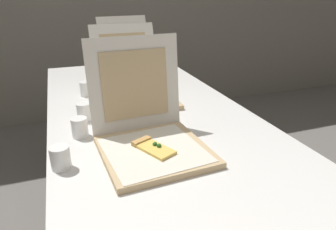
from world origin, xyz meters
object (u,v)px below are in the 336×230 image
Objects in this scene: cup_white_near_left at (60,158)px; cup_white_far at (86,89)px; pizza_box_middle at (135,89)px; pizza_box_back at (135,66)px; pizza_box_front at (150,135)px; cup_white_near_center at (80,127)px; table at (152,125)px; cup_white_mid at (84,112)px.

cup_white_far is at bearing 77.96° from cup_white_near_left.
pizza_box_middle is 0.49m from pizza_box_back.
pizza_box_front is 5.50× the size of cup_white_near_center.
cup_white_near_left reaches higher than table.
pizza_box_back is at bearing 81.65° from table.
pizza_box_front is at bearing -107.96° from table.
cup_white_mid is 0.16m from cup_white_near_center.
table is at bearing -56.78° from cup_white_far.
pizza_box_front is (-0.10, -0.29, 0.10)m from table.
pizza_box_middle reaches higher than table.
pizza_box_front reaches higher than pizza_box_middle.
pizza_box_front reaches higher than pizza_box_back.
pizza_box_back is 6.81× the size of cup_white_far.
table is 28.36× the size of cup_white_near_left.
cup_white_mid and cup_white_near_left have the same top height.
cup_white_near_center and cup_white_far have the same top height.
pizza_box_middle is 0.33m from cup_white_mid.
cup_white_near_left is at bearing -124.96° from pizza_box_middle.
cup_white_far is (0.04, 0.33, 0.00)m from cup_white_mid.
pizza_box_front is 0.29m from cup_white_near_center.
cup_white_far reaches higher than table.
pizza_box_middle is at bearing 94.17° from table.
cup_white_mid is (-0.39, -0.66, -0.01)m from pizza_box_back.
pizza_box_front is at bearing 5.27° from cup_white_near_left.
table is at bearing -86.61° from pizza_box_middle.
pizza_box_back reaches higher than cup_white_near_center.
cup_white_near_left is at bearing -102.04° from cup_white_far.
table is 4.16× the size of pizza_box_back.
pizza_box_front is 5.50× the size of cup_white_far.
table is 28.36× the size of cup_white_near_center.
cup_white_far is (-0.15, 0.67, -0.02)m from pizza_box_front.
cup_white_near_center is (-0.42, -0.82, -0.01)m from pizza_box_back.
cup_white_far is at bearing -142.03° from pizza_box_back.
cup_white_near_left is (-0.50, -1.03, -0.01)m from pizza_box_back.
cup_white_far is (-0.23, 0.14, -0.01)m from pizza_box_middle.
pizza_box_middle is 6.40× the size of cup_white_near_center.
cup_white_far is (-0.25, 0.37, 0.09)m from table.
pizza_box_middle is 6.40× the size of cup_white_mid.
cup_white_mid is 1.00× the size of cup_white_near_center.
cup_white_mid and cup_white_far have the same top height.
cup_white_near_center is at bearing -131.96° from pizza_box_middle.
cup_white_mid is 1.00× the size of cup_white_near_left.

